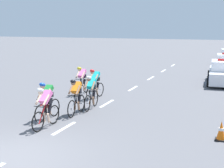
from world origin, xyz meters
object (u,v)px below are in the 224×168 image
object	(u,v)px
cyclist_lead	(45,107)
traffic_cone_near	(221,131)
cyclist_fifth	(95,83)
cyclist_sixth	(82,80)
cyclist_fourth	(91,92)
police_car_nearest	(224,73)
cyclist_second	(47,100)
cyclist_third	(76,96)

from	to	relation	value
cyclist_lead	traffic_cone_near	xyz separation A→B (m)	(5.97, 1.02, -0.48)
cyclist_fifth	cyclist_sixth	distance (m)	1.21
cyclist_lead	cyclist_fourth	distance (m)	3.07
police_car_nearest	traffic_cone_near	size ratio (longest dim) A/B	7.06
cyclist_fifth	police_car_nearest	distance (m)	9.00
cyclist_fourth	cyclist_fifth	world-z (taller)	same
cyclist_sixth	traffic_cone_near	world-z (taller)	cyclist_sixth
cyclist_sixth	police_car_nearest	xyz separation A→B (m)	(6.91, 6.23, -0.11)
cyclist_fourth	cyclist_second	bearing A→B (deg)	-112.80
cyclist_third	cyclist_fourth	distance (m)	1.09
cyclist_lead	cyclist_fifth	size ratio (longest dim) A/B	1.00
cyclist_fifth	traffic_cone_near	size ratio (longest dim) A/B	2.69
cyclist_sixth	police_car_nearest	world-z (taller)	police_car_nearest
police_car_nearest	cyclist_lead	bearing A→B (deg)	-114.98
cyclist_second	police_car_nearest	distance (m)	12.47
cyclist_fifth	police_car_nearest	size ratio (longest dim) A/B	0.38
cyclist_lead	police_car_nearest	xyz separation A→B (m)	(5.51, 11.83, -0.11)
cyclist_second	cyclist_fourth	world-z (taller)	same
cyclist_lead	cyclist_second	bearing A→B (deg)	120.23
cyclist_fifth	cyclist_sixth	world-z (taller)	same
cyclist_second	cyclist_fifth	world-z (taller)	same
cyclist_fifth	cyclist_third	bearing A→B (deg)	-79.88
cyclist_second	cyclist_sixth	xyz separation A→B (m)	(-0.87, 4.68, 0.00)
cyclist_fourth	traffic_cone_near	bearing A→B (deg)	-19.84
cyclist_fourth	cyclist_sixth	size ratio (longest dim) A/B	1.00
cyclist_second	traffic_cone_near	bearing A→B (deg)	0.94
cyclist_third	traffic_cone_near	xyz separation A→B (m)	(5.78, -0.95, -0.48)
traffic_cone_near	cyclist_fifth	bearing A→B (deg)	147.83
cyclist_third	cyclist_sixth	xyz separation A→B (m)	(-1.60, 3.62, 0.00)
police_car_nearest	traffic_cone_near	bearing A→B (deg)	-87.55
cyclist_second	police_car_nearest	world-z (taller)	police_car_nearest
cyclist_sixth	cyclist_second	bearing A→B (deg)	-79.44
cyclist_fourth	police_car_nearest	distance (m)	10.18
cyclist_fourth	cyclist_sixth	bearing A→B (deg)	124.76
cyclist_second	cyclist_fifth	distance (m)	4.09
cyclist_second	cyclist_fourth	size ratio (longest dim) A/B	1.00
cyclist_fifth	traffic_cone_near	xyz separation A→B (m)	(6.32, -3.98, -0.48)
cyclist_fourth	cyclist_fifth	distance (m)	2.08
cyclist_lead	police_car_nearest	bearing A→B (deg)	65.02
cyclist_lead	cyclist_second	distance (m)	1.06
cyclist_second	traffic_cone_near	size ratio (longest dim) A/B	2.69
cyclist_lead	cyclist_fifth	xyz separation A→B (m)	(-0.35, 5.00, 0.00)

